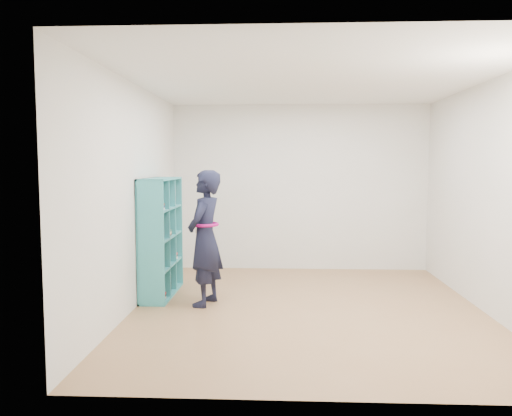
{
  "coord_description": "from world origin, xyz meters",
  "views": [
    {
      "loc": [
        -0.33,
        -5.65,
        1.67
      ],
      "look_at": [
        -0.6,
        0.3,
        1.15
      ],
      "focal_mm": 35.0,
      "sensor_mm": 36.0,
      "label": 1
    }
  ],
  "objects": [
    {
      "name": "floor",
      "position": [
        0.0,
        0.0,
        0.0
      ],
      "size": [
        4.5,
        4.5,
        0.0
      ],
      "primitive_type": "plane",
      "color": "#956B44",
      "rests_on": "ground"
    },
    {
      "name": "ceiling",
      "position": [
        0.0,
        0.0,
        2.6
      ],
      "size": [
        4.5,
        4.5,
        0.0
      ],
      "primitive_type": "plane",
      "color": "white",
      "rests_on": "wall_back"
    },
    {
      "name": "wall_left",
      "position": [
        -2.0,
        0.0,
        1.3
      ],
      "size": [
        0.02,
        4.5,
        2.6
      ],
      "primitive_type": "cube",
      "color": "silver",
      "rests_on": "floor"
    },
    {
      "name": "wall_right",
      "position": [
        2.0,
        0.0,
        1.3
      ],
      "size": [
        0.02,
        4.5,
        2.6
      ],
      "primitive_type": "cube",
      "color": "silver",
      "rests_on": "floor"
    },
    {
      "name": "wall_back",
      "position": [
        0.0,
        2.25,
        1.3
      ],
      "size": [
        4.0,
        0.02,
        2.6
      ],
      "primitive_type": "cube",
      "color": "silver",
      "rests_on": "floor"
    },
    {
      "name": "wall_front",
      "position": [
        0.0,
        -2.25,
        1.3
      ],
      "size": [
        4.0,
        0.02,
        2.6
      ],
      "primitive_type": "cube",
      "color": "silver",
      "rests_on": "floor"
    },
    {
      "name": "bookshelf",
      "position": [
        -1.85,
        0.57,
        0.72
      ],
      "size": [
        0.33,
        1.12,
        1.5
      ],
      "color": "teal",
      "rests_on": "floor"
    },
    {
      "name": "person",
      "position": [
        -1.2,
        0.14,
        0.8
      ],
      "size": [
        0.51,
        0.66,
        1.6
      ],
      "rotation": [
        0.0,
        0.0,
        -1.81
      ],
      "color": "black",
      "rests_on": "floor"
    },
    {
      "name": "smartphone",
      "position": [
        -1.33,
        0.27,
        0.91
      ],
      "size": [
        0.02,
        0.1,
        0.13
      ],
      "rotation": [
        0.31,
        0.0,
        0.07
      ],
      "color": "silver",
      "rests_on": "person"
    }
  ]
}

